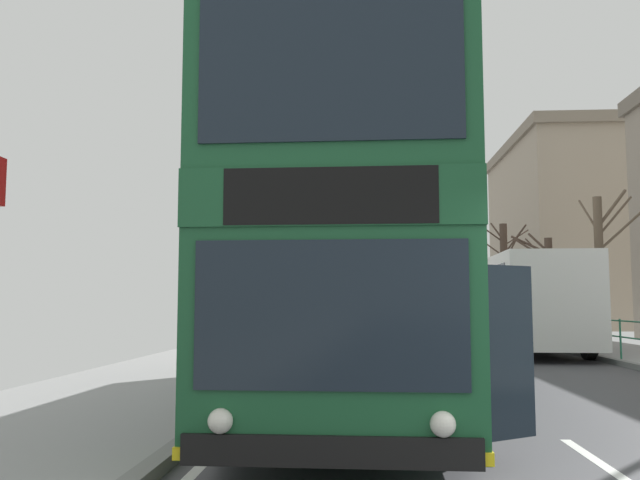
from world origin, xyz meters
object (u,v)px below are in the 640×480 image
background_bus_far_lane (522,301)px  bare_tree_far_02 (601,264)px  bare_tree_far_01 (505,274)px  bare_tree_far_00 (548,281)px  double_decker_bus_main (352,257)px  background_building_00 (596,233)px

background_bus_far_lane → bare_tree_far_02: size_ratio=1.74×
bare_tree_far_02 → bare_tree_far_01: bearing=91.9°
bare_tree_far_00 → bare_tree_far_01: (-0.91, 4.95, 0.55)m
double_decker_bus_main → background_building_00: (16.55, 36.93, 4.23)m
bare_tree_far_00 → bare_tree_far_02: 8.39m
bare_tree_far_02 → bare_tree_far_00: bearing=86.7°
double_decker_bus_main → bare_tree_far_02: size_ratio=2.00×
background_building_00 → bare_tree_far_00: bearing=-115.9°
background_bus_far_lane → bare_tree_far_00: bearing=69.7°
bare_tree_far_02 → background_bus_far_lane: bearing=-170.4°
double_decker_bus_main → background_bus_far_lane: double_decker_bus_main is taller
bare_tree_far_01 → bare_tree_far_02: 13.33m
background_bus_far_lane → bare_tree_far_00: (3.27, 8.84, 0.97)m
bare_tree_far_00 → double_decker_bus_main: bearing=-112.7°
double_decker_bus_main → background_building_00: bearing=65.9°
bare_tree_far_00 → background_building_00: bearing=64.1°
bare_tree_far_00 → bare_tree_far_02: size_ratio=0.88×
bare_tree_far_00 → bare_tree_far_01: bearing=100.4°
bare_tree_far_02 → double_decker_bus_main: bearing=-123.5°
bare_tree_far_01 → bare_tree_far_02: (0.43, -13.32, -0.26)m
bare_tree_far_01 → bare_tree_far_02: bearing=-88.1°
background_bus_far_lane → background_building_00: background_building_00 is taller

